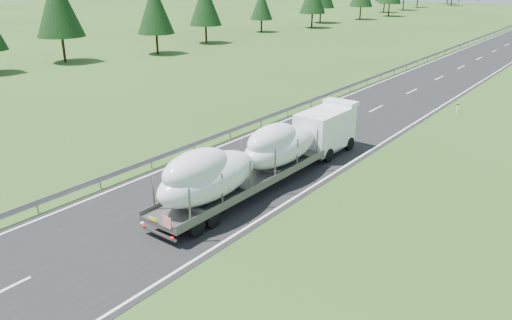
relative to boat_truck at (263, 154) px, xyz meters
The scene contains 3 objects.
ground 6.85m from the boat_truck, 109.44° to the right, with size 400.00×400.00×0.00m, color #284717.
guardrail 94.10m from the boat_truck, 94.55° to the left, with size 0.10×400.00×0.76m.
boat_truck is the anchor object (origin of this frame).
Camera 1 is at (18.42, -16.03, 12.13)m, focal length 35.00 mm.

